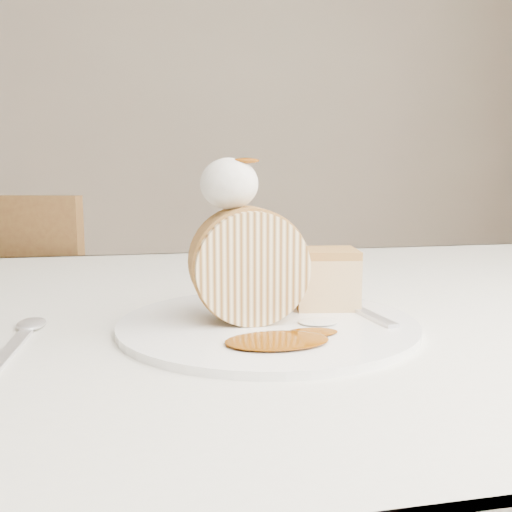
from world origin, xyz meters
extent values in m
cube|color=white|center=(0.00, 3.00, 1.40)|extent=(5.00, 0.10, 2.80)
cube|color=silver|center=(0.00, 0.20, 0.73)|extent=(1.40, 0.90, 0.04)
cube|color=silver|center=(0.00, 0.65, 0.61)|extent=(1.40, 0.01, 0.28)
cylinder|color=brown|center=(0.62, 0.57, 0.35)|extent=(0.06, 0.06, 0.71)
cube|color=brown|center=(-0.37, 0.91, 0.42)|extent=(0.50, 0.50, 0.04)
cylinder|color=brown|center=(-0.16, 1.04, 0.20)|extent=(0.03, 0.03, 0.40)
cylinder|color=brown|center=(-0.49, 1.13, 0.20)|extent=(0.03, 0.03, 0.40)
cylinder|color=brown|center=(-0.25, 0.70, 0.20)|extent=(0.03, 0.03, 0.40)
cylinder|color=white|center=(0.01, 0.08, 0.75)|extent=(0.35, 0.35, 0.01)
cylinder|color=#FDE7B0|center=(0.00, 0.09, 0.81)|extent=(0.11, 0.06, 0.11)
cube|color=#A5733E|center=(0.09, 0.13, 0.79)|extent=(0.08, 0.07, 0.06)
ellipsoid|color=white|center=(-0.02, 0.10, 0.90)|extent=(0.06, 0.06, 0.05)
ellipsoid|color=#6B3204|center=(-0.01, 0.09, 0.92)|extent=(0.03, 0.02, 0.01)
cube|color=silver|center=(0.12, 0.09, 0.76)|extent=(0.04, 0.18, 0.00)
cube|color=silver|center=(-0.22, 0.04, 0.75)|extent=(0.03, 0.17, 0.00)
camera|label=1|loc=(-0.11, -0.47, 0.91)|focal=40.00mm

